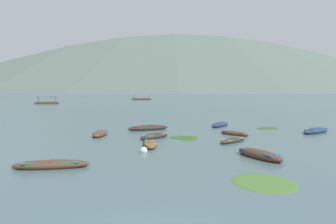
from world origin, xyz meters
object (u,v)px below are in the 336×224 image
at_px(rowboat_0, 148,128).
at_px(rowboat_9, 316,131).
at_px(rowboat_3, 259,155).
at_px(rowboat_4, 233,140).
at_px(ferry_0, 47,103).
at_px(ferry_1, 141,99).
at_px(rowboat_5, 220,125).
at_px(rowboat_7, 150,144).
at_px(rowboat_2, 100,133).
at_px(mooring_buoy, 144,151).
at_px(rowboat_6, 234,133).
at_px(rowboat_8, 154,136).
at_px(rowboat_1, 51,165).

bearing_deg(rowboat_0, rowboat_9, -7.07).
xyz_separation_m(rowboat_3, rowboat_4, (-0.44, 6.04, -0.06)).
bearing_deg(rowboat_4, ferry_0, 120.27).
height_order(rowboat_9, ferry_1, ferry_1).
bearing_deg(rowboat_5, rowboat_7, -117.59).
xyz_separation_m(rowboat_0, rowboat_2, (-4.06, -4.33, -0.02)).
xyz_separation_m(rowboat_2, rowboat_5, (12.13, 7.95, 0.01)).
relative_size(rowboat_5, ferry_0, 0.56).
xyz_separation_m(rowboat_0, rowboat_3, (7.75, -14.05, -0.01)).
relative_size(rowboat_7, ferry_1, 0.34).
relative_size(rowboat_7, mooring_buoy, 3.25).
bearing_deg(rowboat_5, rowboat_3, -91.05).
relative_size(rowboat_6, rowboat_8, 0.89).
xyz_separation_m(rowboat_2, ferry_0, (-33.83, 73.78, 0.27)).
xyz_separation_m(rowboat_8, ferry_1, (-13.30, 128.16, 0.29)).
relative_size(rowboat_4, mooring_buoy, 3.13).
bearing_deg(rowboat_9, rowboat_8, -166.18).
bearing_deg(rowboat_7, ferry_0, 115.99).
bearing_deg(rowboat_0, rowboat_4, -47.64).
xyz_separation_m(rowboat_2, rowboat_3, (11.81, -9.72, 0.01)).
relative_size(rowboat_5, rowboat_8, 1.21).
height_order(rowboat_0, rowboat_3, rowboat_0).
distance_m(rowboat_0, rowboat_4, 10.84).
xyz_separation_m(rowboat_1, rowboat_9, (20.35, 14.71, 0.02)).
xyz_separation_m(rowboat_6, rowboat_8, (-7.27, -2.10, 0.01)).
distance_m(rowboat_0, rowboat_6, 9.06).
relative_size(ferry_0, ferry_1, 0.79).
distance_m(rowboat_1, rowboat_2, 12.43).
bearing_deg(ferry_1, rowboat_6, -80.73).
bearing_deg(rowboat_5, ferry_0, 124.92).
relative_size(rowboat_3, rowboat_7, 1.21).
xyz_separation_m(rowboat_8, mooring_buoy, (-0.36, -6.49, -0.05)).
bearing_deg(rowboat_5, rowboat_9, -33.85).
distance_m(rowboat_0, rowboat_9, 16.65).
bearing_deg(rowboat_7, rowboat_1, -125.38).
height_order(rowboat_9, ferry_0, ferry_0).
bearing_deg(rowboat_2, rowboat_8, -17.06).
distance_m(rowboat_1, ferry_0, 92.70).
bearing_deg(rowboat_4, rowboat_6, 77.56).
bearing_deg(rowboat_8, rowboat_5, 53.22).
relative_size(rowboat_1, rowboat_7, 1.25).
xyz_separation_m(rowboat_2, mooring_buoy, (4.67, -8.04, -0.07)).
height_order(rowboat_3, ferry_1, ferry_1).
bearing_deg(rowboat_8, mooring_buoy, -93.14).
xyz_separation_m(ferry_0, ferry_1, (25.56, 52.83, -0.00)).
relative_size(rowboat_4, rowboat_8, 0.91).
bearing_deg(rowboat_6, rowboat_3, -92.76).
bearing_deg(rowboat_2, rowboat_5, 33.25).
bearing_deg(rowboat_0, mooring_buoy, -87.17).
height_order(rowboat_0, ferry_1, ferry_1).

